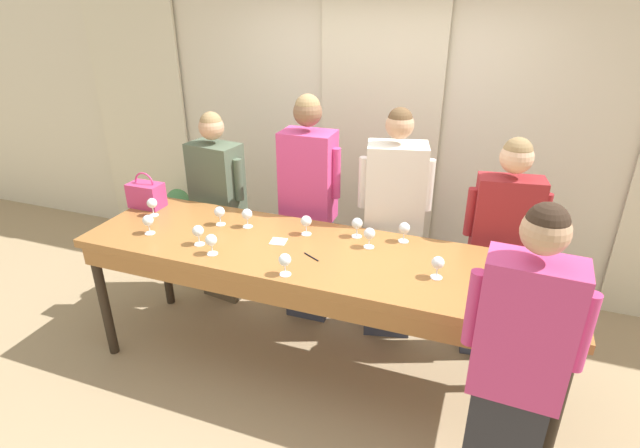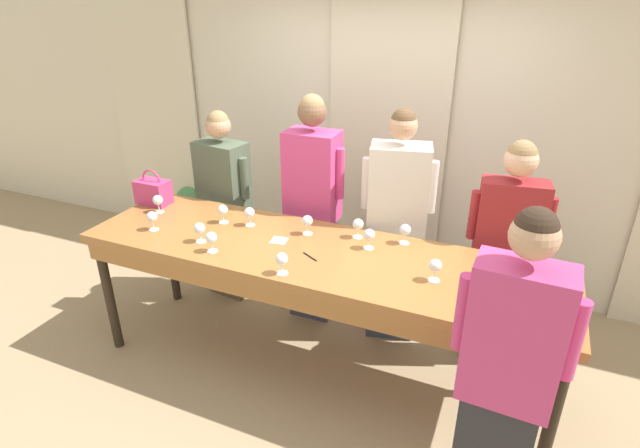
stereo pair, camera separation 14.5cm
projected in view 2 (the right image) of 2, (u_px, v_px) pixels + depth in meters
name	position (u px, v px, depth m)	size (l,w,h in m)	color
ground_plane	(315.00, 368.00, 3.66)	(18.00, 18.00, 0.00)	tan
wall_back	(389.00, 129.00, 4.42)	(12.00, 0.06, 2.80)	beige
curtain_panel_left	(155.00, 112.00, 5.30)	(1.06, 0.03, 2.69)	beige
curtain_panel_center	(386.00, 137.00, 4.39)	(1.06, 0.03, 2.69)	beige
tasting_bar	(313.00, 263.00, 3.25)	(3.18, 0.87, 0.98)	#9E6633
wine_bottle	(539.00, 281.00, 2.65)	(0.08, 0.08, 0.33)	black
handbag	(153.00, 191.00, 3.91)	(0.26, 0.16, 0.28)	#C63870
wine_glass_front_left	(282.00, 260.00, 2.93)	(0.08, 0.08, 0.14)	white
wine_glass_front_mid	(369.00, 235.00, 3.22)	(0.08, 0.08, 0.14)	white
wine_glass_front_right	(158.00, 201.00, 3.75)	(0.08, 0.08, 0.14)	white
wine_glass_center_left	(249.00, 213.00, 3.54)	(0.08, 0.08, 0.14)	white
wine_glass_center_mid	(200.00, 229.00, 3.30)	(0.08, 0.08, 0.14)	white
wine_glass_center_right	(307.00, 221.00, 3.41)	(0.08, 0.08, 0.14)	white
wine_glass_back_left	(358.00, 225.00, 3.36)	(0.08, 0.08, 0.14)	white
wine_glass_back_mid	(211.00, 238.00, 3.18)	(0.08, 0.08, 0.14)	white
wine_glass_back_right	(223.00, 210.00, 3.58)	(0.08, 0.08, 0.14)	white
wine_glass_near_host	(405.00, 231.00, 3.28)	(0.08, 0.08, 0.14)	white
wine_glass_by_bottle	(152.00, 217.00, 3.47)	(0.08, 0.08, 0.14)	white
wine_glass_by_handbag	(435.00, 266.00, 2.86)	(0.08, 0.08, 0.14)	white
napkin	(279.00, 240.00, 3.36)	(0.12, 0.12, 0.00)	white
pen	(310.00, 257.00, 3.15)	(0.12, 0.07, 0.01)	black
guest_olive_jacket	(225.00, 207.00, 4.24)	(0.53, 0.31, 1.66)	brown
guest_pink_top	(313.00, 211.00, 3.91)	(0.51, 0.28, 1.85)	#383D51
guest_cream_sweater	(396.00, 229.00, 3.68)	(0.53, 0.36, 1.81)	#383D51
guest_striped_shirt	(504.00, 253.00, 3.42)	(0.54, 0.27, 1.67)	#383D51
host_pouring	(504.00, 385.00, 2.22)	(0.51, 0.24, 1.78)	#28282D
potted_plant	(190.00, 213.00, 5.30)	(0.29, 0.29, 0.66)	#4C4C51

